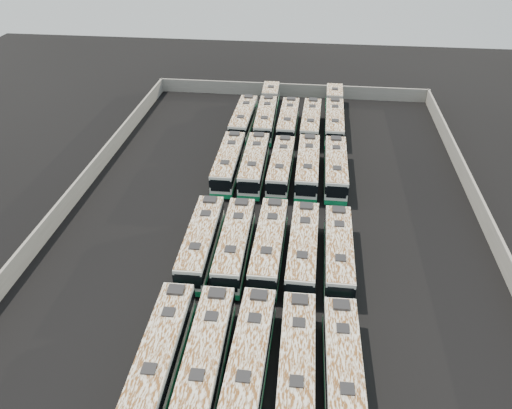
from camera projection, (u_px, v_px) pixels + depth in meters
The scene contains 22 objects.
ground at pixel (271, 217), 54.09m from camera, with size 140.00×140.00×0.00m, color black.
perimeter_wall at pixel (271, 209), 53.49m from camera, with size 45.20×73.20×2.20m.
bus_front_far_left at pixel (161, 353), 36.37m from camera, with size 2.74×12.10×3.40m.
bus_front_left at pixel (206, 358), 35.95m from camera, with size 2.73×12.23×3.44m.
bus_front_center at pixel (249, 359), 35.84m from camera, with size 2.82×12.18×3.42m.
bus_front_right at pixel (297, 364), 35.54m from camera, with size 2.72×11.96×3.36m.
bus_front_far_right at pixel (343, 371), 35.07m from camera, with size 2.83×11.96×3.35m.
bus_midfront_far_left at pixel (201, 242), 47.55m from camera, with size 2.78×12.16×3.42m.
bus_midfront_left at pixel (235, 244), 47.20m from camera, with size 2.69×12.12×3.41m.
bus_midfront_center at pixel (269, 245), 47.01m from camera, with size 2.72×12.30×3.46m.
bus_midfront_right at pixel (303, 250), 46.50m from camera, with size 2.75×12.25×3.44m.
bus_midfront_far_right at pixel (338, 253), 46.20m from camera, with size 2.52×11.86×3.34m.
bus_midback_far_left at pixel (229, 163), 60.81m from camera, with size 2.67×12.14×3.41m.
bus_midback_left at pixel (254, 164), 60.48m from camera, with size 2.67×12.23×3.44m.
bus_midback_center at pixel (281, 167), 60.14m from camera, with size 2.72×11.77×3.30m.
bus_midback_right at pixel (308, 167), 59.97m from camera, with size 2.63×12.23×3.45m.
bus_midback_far_right at pixel (336, 168), 59.65m from camera, with size 2.58×12.14×3.42m.
bus_back_far_left at pixel (244, 119), 72.07m from camera, with size 2.71×11.96×3.36m.
bus_back_left at pixel (267, 111), 74.47m from camera, with size 2.90×18.59×3.36m.
bus_back_center at pixel (288, 121), 71.45m from camera, with size 2.64×11.78×3.31m.
bus_back_right at pixel (311, 123), 71.00m from camera, with size 2.80×11.97×3.36m.
bus_back_far_right at pixel (334, 114), 73.58m from camera, with size 2.75×18.66×3.38m.
Camera 1 is at (3.62, -44.47, 30.65)m, focal length 35.00 mm.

